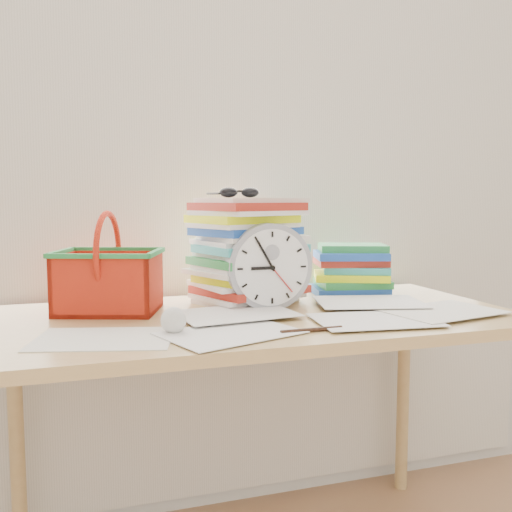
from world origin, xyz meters
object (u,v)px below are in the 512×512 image
object	(u,v)px
book_stack	(352,269)
basket	(108,263)
paper_stack	(248,250)
clock	(269,267)
desk	(259,341)

from	to	relation	value
book_stack	basket	size ratio (longest dim) A/B	0.99
paper_stack	clock	distance (m)	0.14
clock	book_stack	size ratio (longest dim) A/B	0.90
basket	book_stack	bearing A→B (deg)	24.96
desk	book_stack	distance (m)	0.49
paper_stack	basket	bearing A→B (deg)	-175.04
clock	book_stack	world-z (taller)	clock
desk	clock	size ratio (longest dim) A/B	5.76
clock	book_stack	distance (m)	0.40
book_stack	paper_stack	bearing A→B (deg)	-172.78
paper_stack	clock	xyz separation A→B (m)	(0.02, -0.13, -0.04)
paper_stack	desk	bearing A→B (deg)	-98.14
desk	basket	size ratio (longest dim) A/B	5.15
clock	basket	world-z (taller)	basket
book_stack	clock	bearing A→B (deg)	-152.72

